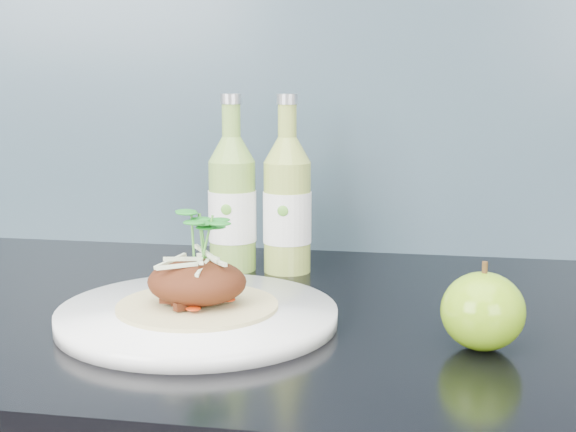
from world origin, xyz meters
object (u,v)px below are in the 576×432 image
(green_apple, at_px, (483,311))
(dinner_plate, at_px, (198,315))
(cider_bottle_right, at_px, (287,205))
(cider_bottle_left, at_px, (232,204))

(green_apple, bearing_deg, dinner_plate, 174.36)
(dinner_plate, distance_m, cider_bottle_right, 0.24)
(dinner_plate, height_order, cider_bottle_right, cider_bottle_right)
(dinner_plate, xyz_separation_m, green_apple, (0.27, -0.03, 0.03))
(dinner_plate, distance_m, cider_bottle_left, 0.24)
(green_apple, distance_m, cider_bottle_left, 0.39)
(cider_bottle_left, height_order, cider_bottle_right, same)
(green_apple, height_order, cider_bottle_right, cider_bottle_right)
(dinner_plate, relative_size, cider_bottle_right, 1.48)
(green_apple, relative_size, cider_bottle_right, 0.37)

